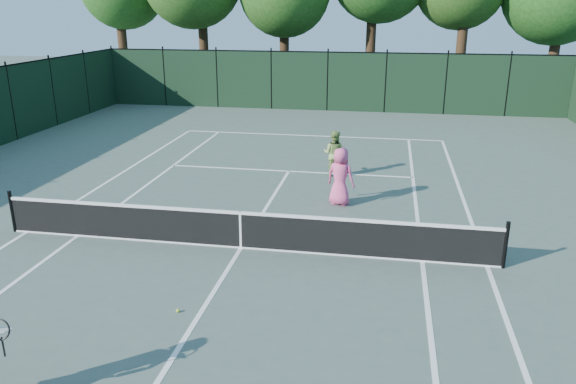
# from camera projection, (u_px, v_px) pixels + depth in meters

# --- Properties ---
(ground) EXTENTS (90.00, 90.00, 0.00)m
(ground) POSITION_uv_depth(u_px,v_px,m) (241.00, 248.00, 13.02)
(ground) COLOR #48584E
(ground) RESTS_ON ground
(sideline_doubles_left) EXTENTS (0.10, 23.77, 0.01)m
(sideline_doubles_left) POSITION_uv_depth(u_px,v_px,m) (27.00, 232.00, 13.93)
(sideline_doubles_left) COLOR white
(sideline_doubles_left) RESTS_ON ground
(sideline_doubles_right) EXTENTS (0.10, 23.77, 0.01)m
(sideline_doubles_right) POSITION_uv_depth(u_px,v_px,m) (487.00, 266.00, 12.11)
(sideline_doubles_right) COLOR white
(sideline_doubles_right) RESTS_ON ground
(sideline_singles_left) EXTENTS (0.10, 23.77, 0.01)m
(sideline_singles_left) POSITION_uv_depth(u_px,v_px,m) (78.00, 236.00, 13.70)
(sideline_singles_left) COLOR white
(sideline_singles_left) RESTS_ON ground
(sideline_singles_right) EXTENTS (0.10, 23.77, 0.01)m
(sideline_singles_right) POSITION_uv_depth(u_px,v_px,m) (422.00, 262.00, 12.33)
(sideline_singles_right) COLOR white
(sideline_singles_right) RESTS_ON ground
(baseline_far) EXTENTS (10.97, 0.10, 0.01)m
(baseline_far) POSITION_uv_depth(u_px,v_px,m) (311.00, 136.00, 24.11)
(baseline_far) COLOR white
(baseline_far) RESTS_ON ground
(service_line_far) EXTENTS (8.23, 0.10, 0.01)m
(service_line_far) POSITION_uv_depth(u_px,v_px,m) (289.00, 171.00, 18.99)
(service_line_far) COLOR white
(service_line_far) RESTS_ON ground
(center_service_line) EXTENTS (0.10, 12.80, 0.01)m
(center_service_line) POSITION_uv_depth(u_px,v_px,m) (241.00, 248.00, 13.02)
(center_service_line) COLOR white
(center_service_line) RESTS_ON ground
(tennis_net) EXTENTS (11.69, 0.09, 1.06)m
(tennis_net) POSITION_uv_depth(u_px,v_px,m) (241.00, 229.00, 12.87)
(tennis_net) COLOR black
(tennis_net) RESTS_ON ground
(fence_far) EXTENTS (24.00, 0.05, 3.00)m
(fence_far) POSITION_uv_depth(u_px,v_px,m) (327.00, 82.00, 29.34)
(fence_far) COLOR black
(fence_far) RESTS_ON ground
(player_pink) EXTENTS (0.93, 0.76, 1.64)m
(player_pink) POSITION_uv_depth(u_px,v_px,m) (340.00, 176.00, 15.62)
(player_pink) COLOR #E6518B
(player_pink) RESTS_ON ground
(player_green) EXTENTS (0.85, 0.73, 1.51)m
(player_green) POSITION_uv_depth(u_px,v_px,m) (334.00, 153.00, 18.27)
(player_green) COLOR #88A653
(player_green) RESTS_ON ground
(loose_ball_midcourt) EXTENTS (0.07, 0.07, 0.07)m
(loose_ball_midcourt) POSITION_uv_depth(u_px,v_px,m) (178.00, 311.00, 10.30)
(loose_ball_midcourt) COLOR #BCCA29
(loose_ball_midcourt) RESTS_ON ground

